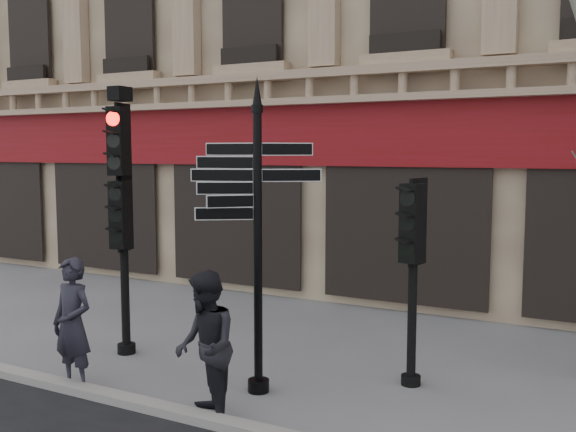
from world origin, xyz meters
name	(u,v)px	position (x,y,z in m)	size (l,w,h in m)	color
ground	(290,392)	(0.00, 0.00, 0.00)	(80.00, 80.00, 0.00)	slate
kerb	(235,426)	(0.00, -1.40, 0.06)	(80.00, 0.25, 0.12)	gray
fingerpost	(258,183)	(-0.39, -0.19, 2.85)	(2.34, 2.34, 4.24)	black
traffic_signal_main	(122,187)	(-3.13, 0.24, 2.69)	(0.54, 0.45, 4.26)	black
traffic_signal_secondary	(413,245)	(1.37, 1.03, 1.97)	(0.52, 0.41, 2.83)	black
pedestrian_a	(72,324)	(-2.68, -1.30, 0.91)	(0.67, 0.44, 1.82)	#22212C
pedestrian_b	(205,347)	(-0.48, -1.30, 0.92)	(0.89, 0.70, 1.84)	black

